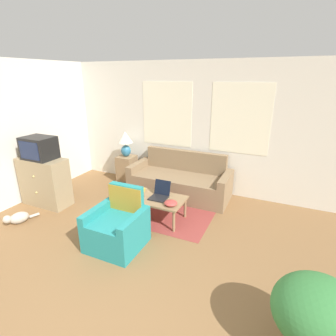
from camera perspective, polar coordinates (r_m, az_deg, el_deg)
name	(u,v)px	position (r m, az deg, el deg)	size (l,w,h in m)	color
ground_plane	(85,334)	(3.04, -17.56, -31.27)	(16.00, 16.00, 0.00)	brown
wall_back	(205,129)	(5.32, 8.15, 8.42)	(6.99, 0.06, 2.60)	silver
wall_left	(17,134)	(5.57, -30.01, 6.44)	(0.05, 4.67, 2.60)	silver
rug	(167,205)	(4.98, -0.14, -8.08)	(1.82, 1.80, 0.01)	brown
couch	(180,182)	(5.34, 2.70, -3.02)	(2.00, 0.82, 0.85)	#846B4C
armchair	(118,228)	(3.88, -10.77, -12.68)	(0.72, 0.70, 0.83)	teal
tv_dresser	(45,182)	(5.38, -25.22, -2.71)	(0.91, 0.44, 0.90)	#998460
television	(39,148)	(5.19, -26.27, 3.94)	(0.55, 0.42, 0.40)	black
side_table	(127,169)	(6.04, -8.92, -0.18)	(0.37, 0.37, 0.60)	#937551
table_lamp	(125,142)	(5.86, -9.25, 5.70)	(0.32, 0.32, 0.56)	teal
coffee_table	(155,200)	(4.42, -2.92, -6.90)	(1.01, 0.59, 0.39)	#8E704C
laptop	(160,194)	(4.38, -1.76, -5.67)	(0.28, 0.32, 0.26)	black
cup_navy	(134,197)	(4.36, -7.46, -6.29)	(0.08, 0.08, 0.08)	white
cup_yellow	(132,193)	(4.45, -7.83, -5.52)	(0.07, 0.07, 0.10)	#191E4C
snack_bowl	(171,203)	(4.13, 0.60, -7.64)	(0.21, 0.21, 0.08)	#B23D38
book_red	(140,191)	(4.63, -6.21, -4.90)	(0.21, 0.21, 0.04)	gold
tv_remote	(140,196)	(4.45, -6.18, -6.09)	(0.08, 0.16, 0.02)	black
potted_plant	(318,314)	(2.73, 29.86, -25.81)	(0.74, 0.74, 0.78)	#996B42
cat_black	(18,218)	(5.04, -29.90, -9.40)	(0.28, 0.52, 0.20)	#B7AD9E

